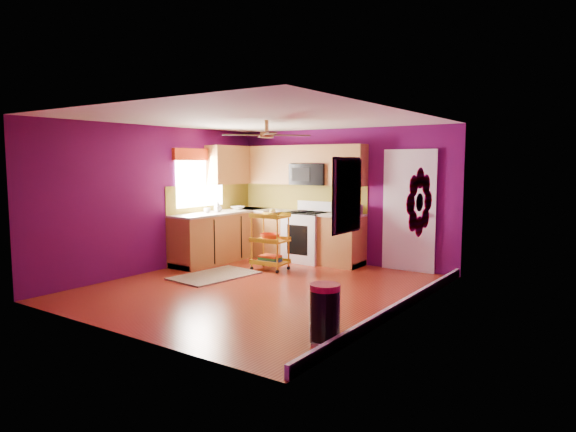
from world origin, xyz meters
The scene contains 18 objects.
ground centered at (0.00, 0.00, 0.00)m, with size 5.00×5.00×0.00m, color maroon.
room_envelope centered at (0.03, 0.00, 1.63)m, with size 4.54×5.04×2.52m.
lower_cabinets centered at (-1.35, 1.82, 0.43)m, with size 2.81×2.31×0.94m.
electric_range centered at (-0.55, 2.17, 0.48)m, with size 0.76×0.66×1.13m.
upper_cabinetry centered at (-1.24, 2.17, 1.80)m, with size 2.80×2.30×1.26m.
left_window centered at (-2.22, 1.05, 1.74)m, with size 0.08×1.35×1.08m.
panel_door centered at (1.35, 2.47, 1.02)m, with size 0.95×0.11×2.15m.
right_wall_art centered at (2.23, -0.34, 1.44)m, with size 0.04×2.74×1.04m.
ceiling_fan centered at (0.00, 0.20, 2.29)m, with size 1.01×1.01×0.26m.
shag_rug centered at (-1.10, 0.21, 0.01)m, with size 0.85×1.39×0.02m, color black.
rolling_cart centered at (-0.64, 1.14, 0.55)m, with size 0.62×0.47×1.08m.
trash_can centered at (1.99, -1.42, 0.31)m, with size 0.41×0.41×0.62m.
teal_kettle centered at (0.32, 2.13, 1.02)m, with size 0.18×0.18×0.21m.
toaster centered at (0.40, 2.31, 1.03)m, with size 0.22×0.15×0.18m, color beige.
soap_bottle_a centered at (-1.94, 1.20, 1.04)m, with size 0.09×0.09×0.19m, color #EA3F72.
soap_bottle_b centered at (-1.94, 1.23, 1.03)m, with size 0.14×0.14×0.18m, color white.
counter_dish centered at (-1.98, 1.86, 0.97)m, with size 0.27×0.27×0.07m, color white.
counter_cup centered at (-2.00, 1.00, 0.99)m, with size 0.12×0.12×0.10m, color white.
Camera 1 is at (4.66, -5.93, 1.88)m, focal length 32.00 mm.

